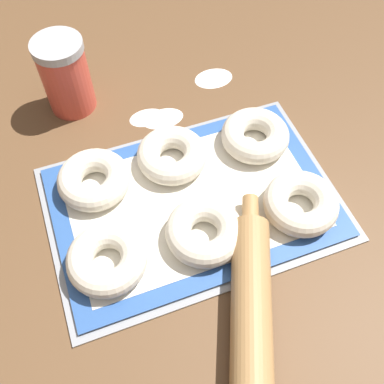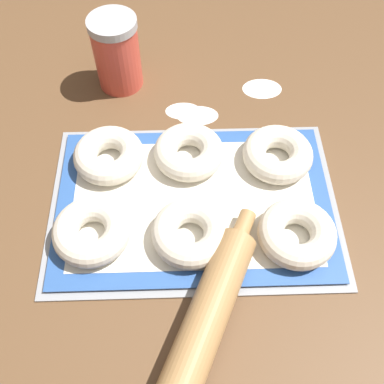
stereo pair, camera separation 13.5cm
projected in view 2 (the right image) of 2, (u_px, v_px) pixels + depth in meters
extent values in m
plane|color=brown|center=(183.00, 205.00, 0.78)|extent=(2.80, 2.80, 0.00)
cube|color=#93969B|center=(192.00, 201.00, 0.78)|extent=(0.49, 0.34, 0.01)
cube|color=#2D569E|center=(192.00, 199.00, 0.77)|extent=(0.47, 0.31, 0.00)
cube|color=silver|center=(192.00, 199.00, 0.77)|extent=(0.41, 0.26, 0.00)
torus|color=silver|center=(90.00, 231.00, 0.71)|extent=(0.13, 0.13, 0.04)
torus|color=silver|center=(189.00, 233.00, 0.71)|extent=(0.13, 0.13, 0.04)
torus|color=silver|center=(295.00, 234.00, 0.71)|extent=(0.13, 0.13, 0.04)
torus|color=silver|center=(107.00, 155.00, 0.80)|extent=(0.13, 0.13, 0.04)
torus|color=silver|center=(187.00, 152.00, 0.80)|extent=(0.13, 0.13, 0.04)
torus|color=silver|center=(276.00, 154.00, 0.80)|extent=(0.13, 0.13, 0.04)
cylinder|color=#DB4C3D|center=(116.00, 56.00, 0.89)|extent=(0.09, 0.09, 0.14)
cylinder|color=#B2B2B7|center=(110.00, 24.00, 0.83)|extent=(0.09, 0.09, 0.02)
cylinder|color=#AD7F4C|center=(190.00, 354.00, 0.61)|extent=(0.21, 0.37, 0.06)
cylinder|color=#AD7F4C|center=(241.00, 226.00, 0.72)|extent=(0.04, 0.06, 0.03)
ellipsoid|color=white|center=(261.00, 88.00, 0.93)|extent=(0.08, 0.06, 0.00)
ellipsoid|color=white|center=(196.00, 115.00, 0.89)|extent=(0.08, 0.05, 0.00)
ellipsoid|color=white|center=(183.00, 110.00, 0.90)|extent=(0.07, 0.05, 0.00)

